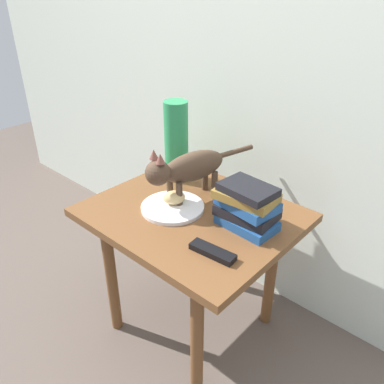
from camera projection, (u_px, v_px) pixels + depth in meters
name	position (u px, v px, depth m)	size (l,w,h in m)	color
ground_plane	(192.00, 322.00, 1.67)	(6.00, 6.00, 0.00)	brown
back_panel	(269.00, 40.00, 1.41)	(4.00, 0.04, 2.20)	silver
side_table	(192.00, 230.00, 1.44)	(0.72, 0.60, 0.56)	brown
plate	(173.00, 207.00, 1.41)	(0.23, 0.23, 0.01)	white
bread_roll	(174.00, 198.00, 1.41)	(0.08, 0.06, 0.05)	#E0BC7A
cat	(187.00, 168.00, 1.41)	(0.15, 0.47, 0.23)	#4C3828
book_stack	(247.00, 206.00, 1.28)	(0.21, 0.15, 0.16)	#1E4C8C
green_vase	(176.00, 141.00, 1.56)	(0.10, 0.10, 0.33)	#288C51
tv_remote	(213.00, 252.00, 1.18)	(0.15, 0.04, 0.02)	black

